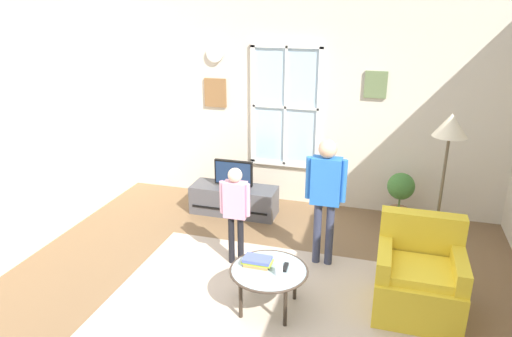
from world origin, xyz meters
TOP-DOWN VIEW (x-y plane):
  - ground_plane at (0.00, 0.00)m, footprint 5.87×6.03m
  - back_wall at (-0.01, 2.77)m, footprint 5.27×0.17m
  - area_rug at (0.23, 0.29)m, footprint 3.12×2.04m
  - tv_stand at (-0.79, 2.08)m, footprint 1.15×0.43m
  - television at (-0.79, 2.08)m, footprint 0.52×0.08m
  - armchair at (1.52, 0.57)m, footprint 0.76×0.74m
  - coffee_table at (0.20, 0.19)m, footprint 0.73×0.73m
  - book_stack at (0.08, 0.24)m, footprint 0.28×0.16m
  - cup at (0.30, 0.13)m, footprint 0.07×0.07m
  - remote_near_books at (0.34, 0.25)m, footprint 0.05×0.14m
  - person_blue_shirt at (0.56, 1.14)m, footprint 0.43×0.19m
  - person_pink_shirt at (-0.35, 0.86)m, footprint 0.33×0.15m
  - potted_plant_by_window at (1.35, 2.36)m, footprint 0.34×0.34m
  - floor_lamp at (1.67, 1.15)m, footprint 0.32×0.32m

SIDE VIEW (x-z plane):
  - ground_plane at x=0.00m, z-range -0.02..0.00m
  - area_rug at x=0.23m, z-range 0.00..0.01m
  - tv_stand at x=-0.79m, z-range 0.00..0.38m
  - armchair at x=1.52m, z-range -0.11..0.76m
  - coffee_table at x=0.20m, z-range 0.18..0.60m
  - potted_plant_by_window at x=1.35m, z-range 0.07..0.76m
  - remote_near_books at x=0.34m, z-range 0.41..0.44m
  - book_stack at x=0.08m, z-range 0.41..0.49m
  - cup at x=0.30m, z-range 0.41..0.51m
  - television at x=-0.79m, z-range 0.39..0.76m
  - person_pink_shirt at x=-0.35m, z-range 0.14..1.25m
  - person_blue_shirt at x=0.56m, z-range 0.18..1.59m
  - back_wall at x=-0.01m, z-range 0.00..2.86m
  - floor_lamp at x=1.67m, z-range 0.59..2.34m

